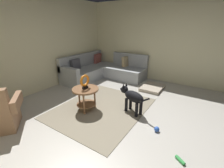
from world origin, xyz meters
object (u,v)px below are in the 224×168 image
object	(u,v)px
sectional_couch	(103,71)
dog_toy_rope	(180,160)
side_table	(86,93)
dog_bed_mat	(152,88)
dog_toy_ball	(157,129)
dog	(132,97)
torus_sculpture	(85,81)

from	to	relation	value
sectional_couch	dog_toy_rope	bearing A→B (deg)	-127.56
side_table	dog_bed_mat	xyz separation A→B (m)	(2.07, -0.89, -0.37)
sectional_couch	dog_toy_ball	distance (m)	3.35
dog_toy_rope	sectional_couch	bearing A→B (deg)	52.44
dog_bed_mat	dog_toy_ball	xyz separation A→B (m)	(-1.96, -0.76, 0.00)
side_table	dog_toy_ball	xyz separation A→B (m)	(0.11, -1.65, -0.37)
dog_toy_ball	side_table	bearing A→B (deg)	93.71
dog_bed_mat	dog	world-z (taller)	dog
side_table	dog	xyz separation A→B (m)	(0.48, -0.95, -0.04)
dog	dog_toy_rope	world-z (taller)	dog
side_table	sectional_couch	bearing A→B (deg)	26.68
torus_sculpture	dog_toy_rope	bearing A→B (deg)	-100.01
side_table	dog_bed_mat	size ratio (longest dim) A/B	0.75
sectional_couch	dog_toy_ball	world-z (taller)	sectional_couch
sectional_couch	dog	xyz separation A→B (m)	(-1.60, -1.99, 0.09)
torus_sculpture	dog_bed_mat	bearing A→B (deg)	-23.21
torus_sculpture	dog_toy_ball	distance (m)	1.78
dog_bed_mat	side_table	bearing A→B (deg)	156.79
side_table	dog_toy_ball	world-z (taller)	side_table
side_table	dog_toy_rope	world-z (taller)	side_table
dog_toy_ball	dog_toy_rope	bearing A→B (deg)	-133.98
dog	side_table	bearing A→B (deg)	134.22
dog	torus_sculpture	bearing A→B (deg)	134.22
dog_bed_mat	torus_sculpture	bearing A→B (deg)	156.79
sectional_couch	side_table	bearing A→B (deg)	-153.32
torus_sculpture	dog_toy_rope	world-z (taller)	torus_sculpture
side_table	dog_bed_mat	bearing A→B (deg)	-23.21
torus_sculpture	dog_toy_rope	size ratio (longest dim) A/B	2.01
side_table	dog	world-z (taller)	dog
torus_sculpture	dog	size ratio (longest dim) A/B	0.40
dog	dog_toy_ball	size ratio (longest dim) A/B	8.37
torus_sculpture	dog_toy_rope	xyz separation A→B (m)	(-0.38, -2.16, -0.69)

